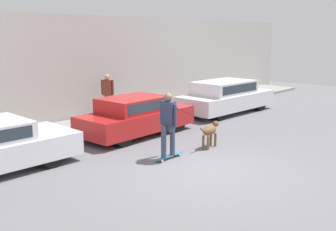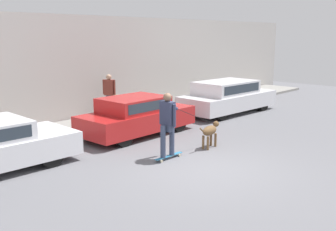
{
  "view_description": "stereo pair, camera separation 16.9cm",
  "coord_description": "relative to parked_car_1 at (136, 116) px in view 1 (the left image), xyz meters",
  "views": [
    {
      "loc": [
        -7.44,
        -5.55,
        3.24
      ],
      "look_at": [
        0.74,
        1.94,
        0.95
      ],
      "focal_mm": 42.0,
      "sensor_mm": 36.0,
      "label": 1
    },
    {
      "loc": [
        -7.32,
        -5.68,
        3.24
      ],
      "look_at": [
        0.74,
        1.94,
        0.95
      ],
      "focal_mm": 42.0,
      "sensor_mm": 36.0,
      "label": 2
    }
  ],
  "objects": [
    {
      "name": "back_wall",
      "position": [
        -1.09,
        3.36,
        1.35
      ],
      "size": [
        32.0,
        0.3,
        3.96
      ],
      "color": "#B2ADA8",
      "rests_on": "ground_plane"
    },
    {
      "name": "ground_plane",
      "position": [
        -1.09,
        -3.67,
        -0.63
      ],
      "size": [
        36.0,
        36.0,
        0.0
      ],
      "primitive_type": "plane",
      "color": "slate"
    },
    {
      "name": "sidewalk_curb",
      "position": [
        -1.09,
        2.07,
        -0.56
      ],
      "size": [
        30.0,
        2.24,
        0.13
      ],
      "color": "gray",
      "rests_on": "ground_plane"
    },
    {
      "name": "parked_car_2",
      "position": [
        5.13,
        0.0,
        0.05
      ],
      "size": [
        4.66,
        1.99,
        1.35
      ],
      "rotation": [
        0.0,
        0.0,
        -0.04
      ],
      "color": "black",
      "rests_on": "ground_plane"
    },
    {
      "name": "dog",
      "position": [
        0.47,
        -2.65,
        -0.13
      ],
      "size": [
        1.04,
        0.36,
        0.73
      ],
      "rotation": [
        0.0,
        0.0,
        0.13
      ],
      "color": "brown",
      "rests_on": "ground_plane"
    },
    {
      "name": "pedestrian_with_bag",
      "position": [
        0.95,
        2.59,
        0.41
      ],
      "size": [
        0.39,
        0.58,
        1.63
      ],
      "rotation": [
        0.0,
        0.0,
        3.66
      ],
      "color": "#3D4760",
      "rests_on": "sidewalk_curb"
    },
    {
      "name": "skateboarder",
      "position": [
        -1.16,
        -2.5,
        0.39
      ],
      "size": [
        2.42,
        0.57,
        1.77
      ],
      "rotation": [
        0.0,
        0.0,
        0.0
      ],
      "color": "beige",
      "rests_on": "ground_plane"
    },
    {
      "name": "parked_car_1",
      "position": [
        0.0,
        0.0,
        0.0
      ],
      "size": [
        4.02,
        1.74,
        1.27
      ],
      "rotation": [
        0.0,
        0.0,
        0.02
      ],
      "color": "black",
      "rests_on": "ground_plane"
    }
  ]
}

